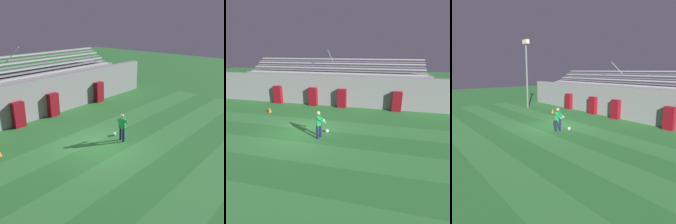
% 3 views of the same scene
% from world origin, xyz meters
% --- Properties ---
extents(ground_plane, '(80.00, 80.00, 0.00)m').
position_xyz_m(ground_plane, '(0.00, 0.00, 0.00)').
color(ground_plane, '#2D7533').
extents(turf_stripe_near, '(28.00, 1.87, 0.01)m').
position_xyz_m(turf_stripe_near, '(0.00, -6.00, 0.00)').
color(turf_stripe_near, '#38843D').
rests_on(turf_stripe_near, ground).
extents(turf_stripe_mid, '(28.00, 1.87, 0.01)m').
position_xyz_m(turf_stripe_mid, '(0.00, -2.26, 0.00)').
color(turf_stripe_mid, '#38843D').
rests_on(turf_stripe_mid, ground).
extents(turf_stripe_far, '(28.00, 1.87, 0.01)m').
position_xyz_m(turf_stripe_far, '(0.00, 1.47, 0.00)').
color(turf_stripe_far, '#38843D').
rests_on(turf_stripe_far, ground).
extents(back_wall, '(24.00, 0.60, 2.80)m').
position_xyz_m(back_wall, '(0.00, 6.50, 1.40)').
color(back_wall, gray).
rests_on(back_wall, ground).
extents(padding_pillar_gate_left, '(0.78, 0.44, 1.70)m').
position_xyz_m(padding_pillar_gate_left, '(-1.39, 5.95, 0.85)').
color(padding_pillar_gate_left, maroon).
rests_on(padding_pillar_gate_left, ground).
extents(padding_pillar_gate_right, '(0.78, 0.44, 1.70)m').
position_xyz_m(padding_pillar_gate_right, '(1.39, 5.95, 0.85)').
color(padding_pillar_gate_right, maroon).
rests_on(padding_pillar_gate_right, ground).
extents(padding_pillar_far_left, '(0.78, 0.44, 1.70)m').
position_xyz_m(padding_pillar_far_left, '(-5.05, 5.95, 0.85)').
color(padding_pillar_far_left, maroon).
rests_on(padding_pillar_far_left, ground).
extents(padding_pillar_far_right, '(0.78, 0.44, 1.70)m').
position_xyz_m(padding_pillar_far_right, '(6.18, 5.95, 0.85)').
color(padding_pillar_far_right, maroon).
rests_on(padding_pillar_far_right, ground).
extents(bleacher_stand, '(18.00, 3.35, 5.03)m').
position_xyz_m(bleacher_stand, '(-0.00, 8.49, 1.50)').
color(bleacher_stand, gray).
rests_on(bleacher_stand, ground).
extents(floodlight_pole, '(0.90, 0.36, 7.50)m').
position_xyz_m(floodlight_pole, '(-8.42, 2.68, 4.79)').
color(floodlight_pole, slate).
rests_on(floodlight_pole, ground).
extents(goalkeeper, '(0.68, 0.72, 1.67)m').
position_xyz_m(goalkeeper, '(1.46, -0.49, 0.95)').
color(goalkeeper, '#19194C').
rests_on(goalkeeper, ground).
extents(soccer_ball, '(0.22, 0.22, 0.22)m').
position_xyz_m(soccer_ball, '(1.69, 0.32, 0.11)').
color(soccer_ball, white).
rests_on(soccer_ball, ground).
extents(traffic_cone, '(0.30, 0.30, 0.42)m').
position_xyz_m(traffic_cone, '(-4.23, 3.14, 0.21)').
color(traffic_cone, orange).
rests_on(traffic_cone, ground).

